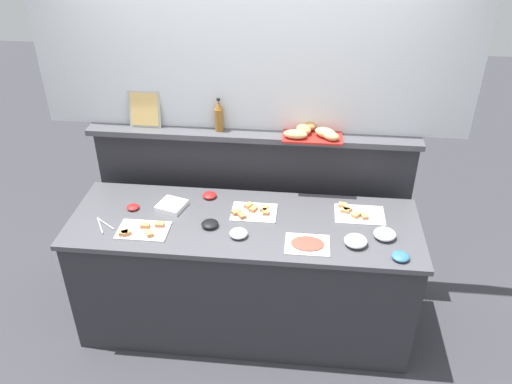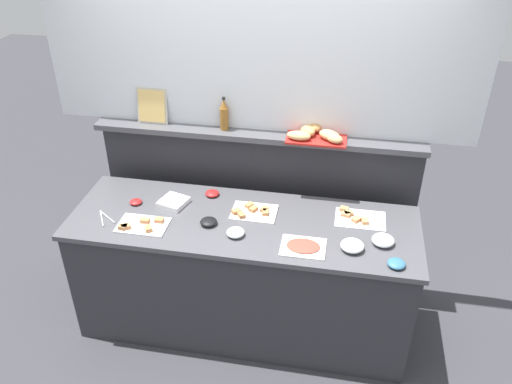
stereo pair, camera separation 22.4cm
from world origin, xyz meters
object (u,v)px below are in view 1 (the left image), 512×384
glass_bowl_large (385,234)px  condiment_bowl_dark (210,224)px  vinegar_bottle_amber (219,116)px  sandwich_platter_front (357,214)px  bread_basket (312,132)px  condiment_bowl_cream (401,256)px  cold_cuts_platter (307,244)px  framed_picture (145,109)px  napkin_stack (172,206)px  sandwich_platter_side (253,212)px  glass_bowl_medium (356,241)px  condiment_bowl_red (210,195)px  condiment_bowl_teal (133,207)px  sandwich_platter_rear (143,230)px  glass_bowl_small (239,234)px  serving_tongs (103,224)px

glass_bowl_large → condiment_bowl_dark: (-1.10, 0.01, -0.01)m
condiment_bowl_dark → vinegar_bottle_amber: vinegar_bottle_amber is taller
sandwich_platter_front → bread_basket: bearing=135.2°
condiment_bowl_cream → bread_basket: 1.02m
cold_cuts_platter → framed_picture: 1.47m
napkin_stack → sandwich_platter_side: bearing=-0.7°
glass_bowl_medium → condiment_bowl_red: size_ratio=1.48×
napkin_stack → condiment_bowl_teal: bearing=-171.1°
vinegar_bottle_amber → framed_picture: framed_picture is taller
sandwich_platter_rear → napkin_stack: 0.31m
glass_bowl_medium → bread_basket: bearing=114.7°
glass_bowl_medium → glass_bowl_small: glass_bowl_medium is taller
sandwich_platter_front → condiment_bowl_red: sandwich_platter_front is taller
sandwich_platter_rear → glass_bowl_large: (1.51, 0.09, 0.01)m
napkin_stack → bread_basket: bread_basket is taller
bread_basket → sandwich_platter_rear: bearing=-148.0°
condiment_bowl_red → condiment_bowl_teal: bearing=-158.2°
sandwich_platter_rear → condiment_bowl_teal: bearing=119.4°
glass_bowl_medium → condiment_bowl_red: glass_bowl_medium is taller
sandwich_platter_side → cold_cuts_platter: size_ratio=1.10×
sandwich_platter_front → condiment_bowl_cream: size_ratio=3.06×
glass_bowl_medium → condiment_bowl_dark: 0.92m
serving_tongs → vinegar_bottle_amber: 1.05m
condiment_bowl_red → glass_bowl_medium: bearing=-23.9°
sandwich_platter_front → sandwich_platter_rear: same height
condiment_bowl_cream → sandwich_platter_rear: bearing=176.2°
cold_cuts_platter → condiment_bowl_red: (-0.69, 0.47, 0.01)m
bread_basket → condiment_bowl_teal: bearing=-160.9°
sandwich_platter_rear → cold_cuts_platter: sandwich_platter_rear is taller
napkin_stack → bread_basket: (0.91, 0.36, 0.42)m
condiment_bowl_cream → framed_picture: size_ratio=0.42×
condiment_bowl_red → sandwich_platter_rear: bearing=-128.7°
cold_cuts_platter → vinegar_bottle_amber: size_ratio=1.15×
condiment_bowl_cream → bread_basket: (-0.55, 0.75, 0.42)m
cold_cuts_platter → condiment_bowl_cream: bearing=-7.3°
sandwich_platter_front → cold_cuts_platter: size_ratio=1.19×
framed_picture → sandwich_platter_side: bearing=-27.5°
condiment_bowl_teal → vinegar_bottle_amber: (0.53, 0.43, 0.49)m
sandwich_platter_rear → condiment_bowl_red: sandwich_platter_rear is taller
condiment_bowl_cream → condiment_bowl_red: condiment_bowl_cream is taller
sandwich_platter_rear → serving_tongs: (-0.28, 0.04, -0.01)m
sandwich_platter_rear → glass_bowl_large: size_ratio=2.30×
sandwich_platter_side → condiment_bowl_red: 0.36m
cold_cuts_platter → glass_bowl_medium: glass_bowl_medium is taller
sandwich_platter_front → sandwich_platter_side: size_ratio=1.08×
glass_bowl_medium → condiment_bowl_teal: size_ratio=1.73×
napkin_stack → condiment_bowl_dark: bearing=-32.0°
vinegar_bottle_amber → framed_picture: 0.52m
condiment_bowl_cream → glass_bowl_large: bearing=110.2°
glass_bowl_large → bread_basket: 0.84m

